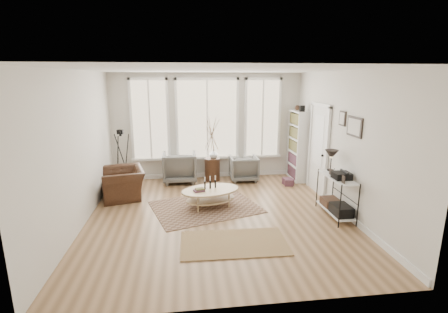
{
  "coord_description": "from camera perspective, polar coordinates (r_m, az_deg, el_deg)",
  "views": [
    {
      "loc": [
        -0.64,
        -6.16,
        2.75
      ],
      "look_at": [
        0.2,
        0.6,
        1.1
      ],
      "focal_mm": 26.0,
      "sensor_mm": 36.0,
      "label": 1
    }
  ],
  "objects": [
    {
      "name": "room",
      "position": [
        6.36,
        -0.98,
        1.6
      ],
      "size": [
        5.5,
        5.54,
        2.9
      ],
      "color": "#9C7650",
      "rests_on": "ground"
    },
    {
      "name": "bay_window",
      "position": [
        8.97,
        -2.95,
        6.28
      ],
      "size": [
        4.14,
        0.12,
        2.24
      ],
      "color": "#DABE84",
      "rests_on": "ground"
    },
    {
      "name": "door",
      "position": [
        8.15,
        16.29,
        1.54
      ],
      "size": [
        0.09,
        1.06,
        2.22
      ],
      "color": "white",
      "rests_on": "ground"
    },
    {
      "name": "bookcase",
      "position": [
        9.11,
        12.82,
        1.91
      ],
      "size": [
        0.31,
        0.85,
        2.06
      ],
      "color": "white",
      "rests_on": "ground"
    },
    {
      "name": "low_shelf",
      "position": [
        6.96,
        19.16,
        -5.92
      ],
      "size": [
        0.38,
        1.08,
        1.3
      ],
      "color": "white",
      "rests_on": "ground"
    },
    {
      "name": "wall_art",
      "position": [
        6.77,
        21.46,
        5.26
      ],
      "size": [
        0.04,
        0.88,
        0.44
      ],
      "color": "black",
      "rests_on": "ground"
    },
    {
      "name": "rug_main",
      "position": [
        7.19,
        -3.27,
        -8.83
      ],
      "size": [
        2.58,
        2.22,
        0.01
      ],
      "primitive_type": "cube",
      "rotation": [
        0.0,
        0.0,
        0.3
      ],
      "color": "brown",
      "rests_on": "ground"
    },
    {
      "name": "rug_runner",
      "position": [
        5.73,
        1.75,
        -14.93
      ],
      "size": [
        1.83,
        1.05,
        0.01
      ],
      "primitive_type": "cube",
      "rotation": [
        0.0,
        0.0,
        -0.02
      ],
      "color": "brown",
      "rests_on": "ground"
    },
    {
      "name": "coffee_table",
      "position": [
        7.1,
        -2.46,
        -6.46
      ],
      "size": [
        1.44,
        1.12,
        0.58
      ],
      "color": "tan",
      "rests_on": "ground"
    },
    {
      "name": "armchair_left",
      "position": [
        8.87,
        -7.8,
        -1.82
      ],
      "size": [
        0.88,
        0.91,
        0.82
      ],
      "primitive_type": "imported",
      "rotation": [
        0.0,
        0.0,
        3.15
      ],
      "color": "#61615C",
      "rests_on": "ground"
    },
    {
      "name": "armchair_right",
      "position": [
        8.93,
        3.47,
        -2.05
      ],
      "size": [
        0.75,
        0.77,
        0.69
      ],
      "primitive_type": "imported",
      "rotation": [
        0.0,
        0.0,
        3.13
      ],
      "color": "#61615C",
      "rests_on": "ground"
    },
    {
      "name": "side_table",
      "position": [
        8.8,
        -2.1,
        1.05
      ],
      "size": [
        0.41,
        0.41,
        1.74
      ],
      "color": "#3B2316",
      "rests_on": "ground"
    },
    {
      "name": "vase",
      "position": [
        8.83,
        -1.86,
        0.48
      ],
      "size": [
        0.27,
        0.27,
        0.25
      ],
      "primitive_type": "imported",
      "rotation": [
        0.0,
        0.0,
        0.18
      ],
      "color": "silver",
      "rests_on": "side_table"
    },
    {
      "name": "accent_chair",
      "position": [
        8.01,
        -17.32,
        -4.49
      ],
      "size": [
        1.26,
        1.17,
        0.69
      ],
      "primitive_type": "imported",
      "rotation": [
        0.0,
        0.0,
        -1.32
      ],
      "color": "#3B2316",
      "rests_on": "ground"
    },
    {
      "name": "tripod_camera",
      "position": [
        8.61,
        -17.43,
        -0.84
      ],
      "size": [
        0.53,
        0.53,
        1.51
      ],
      "color": "black",
      "rests_on": "ground"
    },
    {
      "name": "book_stack_near",
      "position": [
        8.76,
        11.18,
        -4.34
      ],
      "size": [
        0.27,
        0.31,
        0.18
      ],
      "primitive_type": "cube",
      "rotation": [
        0.0,
        0.0,
        0.21
      ],
      "color": "maroon",
      "rests_on": "ground"
    },
    {
      "name": "book_stack_far",
      "position": [
        8.73,
        11.27,
        -4.44
      ],
      "size": [
        0.25,
        0.3,
        0.17
      ],
      "primitive_type": "cube",
      "rotation": [
        0.0,
        0.0,
        -0.2
      ],
      "color": "maroon",
      "rests_on": "ground"
    }
  ]
}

